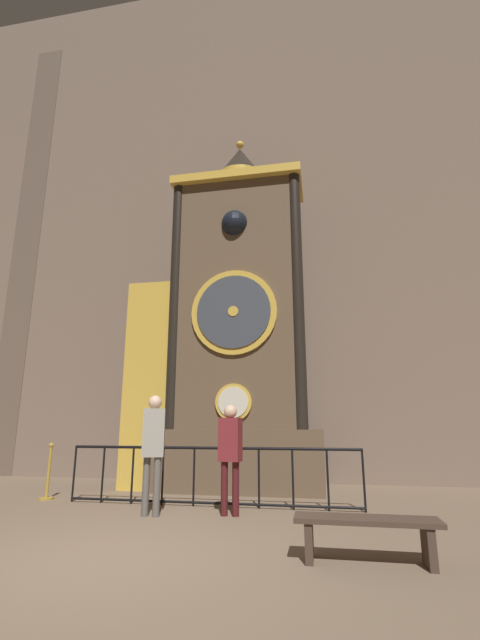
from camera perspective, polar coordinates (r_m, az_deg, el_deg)
ground_plane at (r=5.25m, az=-17.22°, el=-28.36°), size 28.00×28.00×0.00m
cathedral_back_wall at (r=13.00m, az=-1.08°, el=16.01°), size 24.00×0.32×15.65m
clock_tower at (r=10.01m, az=-1.69°, el=-1.36°), size 4.38×1.77×8.55m
railing_fence at (r=7.92m, az=-4.04°, el=-19.66°), size 5.22×0.05×0.99m
visitor_near at (r=7.20m, az=-11.48°, el=-15.57°), size 0.39×0.31×1.83m
visitor_far at (r=7.11m, az=-1.31°, el=-16.63°), size 0.37×0.27×1.68m
stanchion_post at (r=9.38m, az=-24.25°, el=-18.96°), size 0.28×0.28×1.02m
visitor_bench at (r=5.07m, az=16.53°, el=-25.25°), size 1.47×0.40×0.44m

